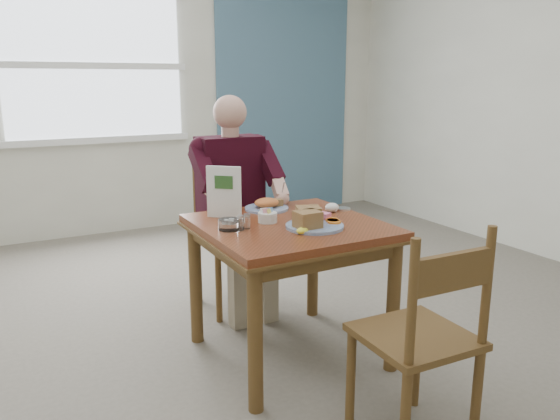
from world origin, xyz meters
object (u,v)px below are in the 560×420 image
chair_near (423,338)px  diner (235,188)px  table (289,243)px  far_plate (267,205)px  chair_far (230,235)px  near_plate (312,221)px

chair_near → diner: diner is taller
table → diner: size_ratio=0.66×
table → diner: diner is taller
diner → far_plate: 0.39m
table → diner: bearing=90.0°
chair_far → diner: bearing=-90.0°
table → chair_near: (0.09, -0.92, -0.16)m
chair_far → far_plate: bearing=-85.8°
table → diner: 0.73m
far_plate → table: bearing=-96.1°
table → far_plate: size_ratio=3.39×
table → chair_far: (0.00, 0.80, -0.16)m
near_plate → chair_far: bearing=93.2°
chair_far → near_plate: chair_far is taller
chair_far → near_plate: bearing=-86.8°
near_plate → diner: bearing=93.6°
diner → far_plate: size_ratio=5.10×
table → diner: (0.00, 0.71, 0.17)m
near_plate → far_plate: near_plate is taller
table → near_plate: (0.05, -0.14, 0.15)m
chair_near → near_plate: size_ratio=2.88×
table → chair_near: size_ratio=0.97×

